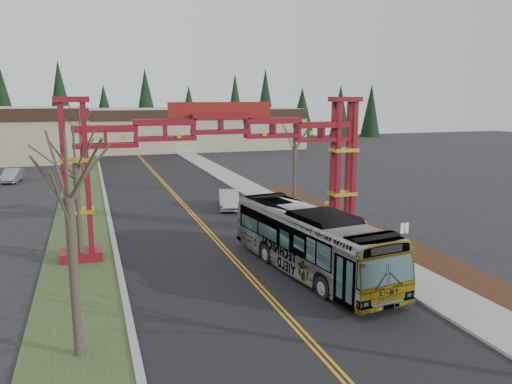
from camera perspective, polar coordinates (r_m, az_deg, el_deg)
name	(u,v)px	position (r m, az deg, el deg)	size (l,w,h in m)	color
road	(198,220)	(36.85, -6.66, -3.22)	(12.00, 110.00, 0.02)	black
lane_line_left	(196,220)	(36.83, -6.84, -3.21)	(0.12, 100.00, 0.01)	orange
lane_line_right	(199,220)	(36.87, -6.48, -3.18)	(0.12, 100.00, 0.01)	orange
curb_right	(276,213)	(38.53, 2.33, -2.44)	(0.30, 110.00, 0.15)	gray
sidewalk_right	(294,212)	(39.05, 4.32, -2.28)	(2.60, 110.00, 0.14)	gray
landscape_strip	(453,270)	(27.99, 21.57, -8.32)	(2.60, 50.00, 0.12)	black
grass_median	(83,229)	(36.13, -19.20, -3.98)	(4.00, 110.00, 0.08)	#2C4120
curb_left	(111,226)	(36.13, -16.26, -3.76)	(0.30, 110.00, 0.15)	gray
gateway_arch	(221,148)	(29.11, -4.03, 5.07)	(18.20, 1.60, 8.90)	maroon
retail_building_east	(188,128)	(91.79, -7.76, 7.26)	(38.00, 20.30, 7.00)	tan
conifer_treeline	(127,110)	(102.34, -14.54, 9.03)	(116.10, 5.60, 13.00)	black
transit_bus	(310,241)	(25.54, 6.19, -5.61)	(2.81, 12.02, 3.35)	#95979C
silver_sedan	(229,200)	(40.42, -3.12, -0.87)	(1.56, 4.48, 1.47)	#A5A8AD
parked_car_far_a	(12,175)	(59.14, -26.09, 1.71)	(1.51, 4.32, 1.42)	#94999B
bare_tree_median_near	(69,198)	(17.36, -20.64, -0.66)	(3.21, 3.21, 7.76)	#382D26
bare_tree_median_mid	(75,164)	(27.83, -19.95, 2.99)	(2.94, 2.94, 7.38)	#382D26
bare_tree_median_far	(80,127)	(54.64, -19.46, 7.03)	(3.18, 3.18, 8.06)	#382D26
bare_tree_right_far	(295,142)	(44.34, 4.45, 5.71)	(3.02, 3.02, 7.02)	#382D26
street_sign	(404,234)	(28.44, 16.58, -4.58)	(0.49, 0.06, 2.15)	#3F3F44
barrel_south	(363,228)	(33.53, 12.09, -4.01)	(0.49, 0.49, 0.90)	orange
barrel_mid	(350,226)	(33.44, 10.69, -3.86)	(0.57, 0.57, 1.05)	orange
barrel_north	(328,209)	(38.36, 8.24, -1.92)	(0.56, 0.56, 1.04)	orange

